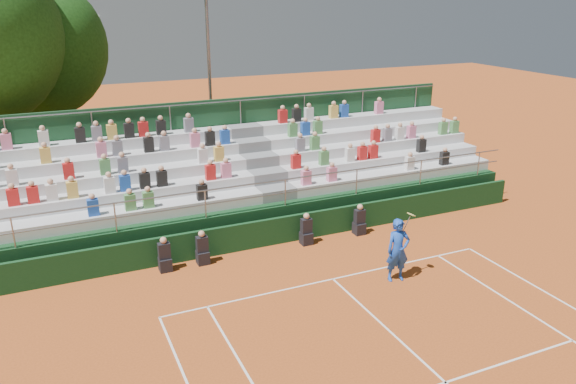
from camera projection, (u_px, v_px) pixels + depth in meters
name	position (u px, v px, depth m)	size (l,w,h in m)	color
ground	(333.00, 279.00, 17.75)	(90.00, 90.00, 0.00)	#B3501D
courtside_wall	(291.00, 228.00, 20.34)	(20.00, 0.15, 1.00)	black
line_officials	(263.00, 240.00, 19.46)	(7.70, 0.40, 1.19)	black
grandstand	(258.00, 187.00, 22.93)	(20.00, 5.20, 4.40)	black
tennis_player	(398.00, 250.00, 17.39)	(0.94, 0.62, 2.22)	blue
tree_east	(34.00, 48.00, 25.45)	(6.51, 6.51, 9.48)	#342313
floodlight_mast	(209.00, 71.00, 26.85)	(0.60, 0.25, 8.73)	gray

